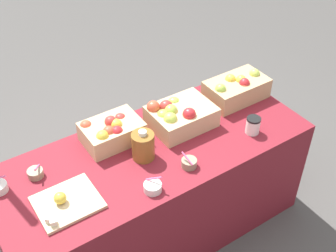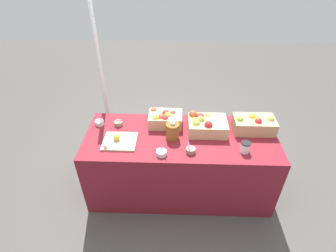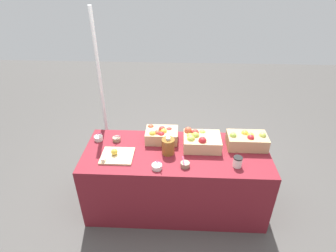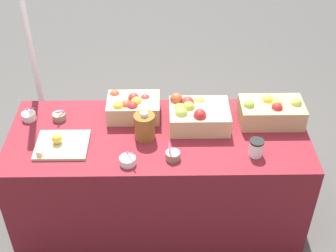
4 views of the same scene
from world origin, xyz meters
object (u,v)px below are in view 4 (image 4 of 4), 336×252
cutting_board_front (61,144)px  sample_bowl_near (173,155)px  tent_pole (31,46)px  apple_crate_right (133,107)px  coffee_cup (256,148)px  sample_bowl_mid (128,160)px  sample_bowl_far (29,116)px  apple_crate_middle (197,115)px  cider_jug (145,126)px  sample_bowl_extra (59,116)px  apple_crate_left (271,112)px

cutting_board_front → sample_bowl_near: (0.68, -0.12, 0.01)m
tent_pole → apple_crate_right: bearing=-32.0°
coffee_cup → tent_pole: 1.72m
coffee_cup → sample_bowl_mid: bearing=-174.8°
sample_bowl_near → sample_bowl_far: bearing=156.7°
apple_crate_right → sample_bowl_mid: (-0.01, -0.47, -0.05)m
sample_bowl_far → apple_crate_middle: bearing=-3.8°
cider_jug → tent_pole: 1.08m
apple_crate_right → cider_jug: bearing=-69.5°
apple_crate_middle → sample_bowl_mid: apple_crate_middle is taller
sample_bowl_near → sample_bowl_extra: (-0.74, 0.40, -0.00)m
cutting_board_front → sample_bowl_extra: sample_bowl_extra is taller
sample_bowl_extra → cider_jug: size_ratio=0.48×
sample_bowl_mid → tent_pole: tent_pole is taller
sample_bowl_far → tent_pole: (-0.05, 0.48, 0.25)m
cutting_board_front → sample_bowl_near: bearing=-10.1°
sample_bowl_far → sample_bowl_extra: 0.20m
sample_bowl_near → cider_jug: size_ratio=0.51×
apple_crate_middle → apple_crate_right: size_ratio=1.11×
apple_crate_middle → sample_bowl_far: (-1.09, 0.07, -0.05)m
apple_crate_right → sample_bowl_near: bearing=-59.4°
cider_jug → sample_bowl_near: bearing=-50.5°
apple_crate_middle → apple_crate_right: 0.43m
apple_crate_right → coffee_cup: size_ratio=3.20×
apple_crate_middle → coffee_cup: size_ratio=3.57×
apple_crate_left → apple_crate_right: (-0.90, 0.07, -0.00)m
apple_crate_middle → apple_crate_left: bearing=3.1°
sample_bowl_near → cider_jug: cider_jug is taller
cider_jug → sample_bowl_mid: bearing=-110.7°
cutting_board_front → sample_bowl_far: 0.38m
cutting_board_front → cider_jug: bearing=9.5°
tent_pole → sample_bowl_far: bearing=-84.1°
apple_crate_middle → sample_bowl_mid: size_ratio=3.83×
apple_crate_left → sample_bowl_mid: bearing=-156.4°
sample_bowl_near → sample_bowl_extra: sample_bowl_near is taller
coffee_cup → tent_pole: tent_pole is taller
apple_crate_right → sample_bowl_far: size_ratio=3.31×
sample_bowl_far → tent_pole: bearing=95.9°
sample_bowl_far → sample_bowl_extra: size_ratio=1.15×
cutting_board_front → coffee_cup: 1.18m
sample_bowl_near → cider_jug: (-0.17, 0.21, 0.06)m
sample_bowl_near → sample_bowl_far: size_ratio=0.93×
tent_pole → apple_crate_middle: bearing=-25.9°
apple_crate_middle → sample_bowl_near: size_ratio=3.96×
apple_crate_middle → cider_jug: bearing=-159.5°
cutting_board_front → cider_jug: size_ratio=1.68×
sample_bowl_extra → tent_pole: (-0.25, 0.49, 0.25)m
sample_bowl_far → tent_pole: 0.55m
apple_crate_left → sample_bowl_near: size_ratio=4.23×
sample_bowl_mid → sample_bowl_extra: size_ratio=1.11×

